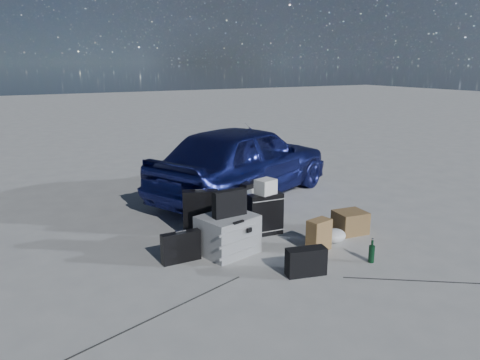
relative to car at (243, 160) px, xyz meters
name	(u,v)px	position (x,y,z in m)	size (l,w,h in m)	color
ground	(281,256)	(-0.82, -2.29, -0.59)	(60.00, 60.00, 0.00)	#B3B4AF
car	(243,160)	(0.00, 0.00, 0.00)	(1.39, 3.44, 1.17)	navy
pelican_case	(228,234)	(-1.28, -1.91, -0.37)	(0.59, 0.49, 0.43)	gray
laptop_bag	(230,203)	(-1.26, -1.92, -0.01)	(0.39, 0.10, 0.29)	black
briefcase	(181,247)	(-1.83, -1.89, -0.42)	(0.43, 0.10, 0.33)	black
suitcase_left	(201,213)	(-1.30, -1.23, -0.31)	(0.43, 0.16, 0.56)	black
suitcase_right	(265,214)	(-0.61, -1.63, -0.33)	(0.44, 0.16, 0.52)	black
white_carton	(266,187)	(-0.61, -1.62, 0.03)	(0.23, 0.18, 0.18)	silver
duffel_bag	(248,205)	(-0.49, -1.01, -0.40)	(0.76, 0.33, 0.38)	black
flat_box_white	(248,189)	(-0.49, -0.99, -0.17)	(0.40, 0.30, 0.07)	silver
flat_box_black	(249,184)	(-0.48, -0.99, -0.11)	(0.31, 0.22, 0.07)	black
kraft_bag	(319,235)	(-0.34, -2.34, -0.41)	(0.27, 0.16, 0.36)	olive
cardboard_box	(350,222)	(0.35, -2.09, -0.45)	(0.37, 0.32, 0.28)	brown
plastic_bag	(334,236)	(-0.03, -2.25, -0.50)	(0.30, 0.25, 0.16)	white
messenger_bag	(306,262)	(-0.86, -2.79, -0.45)	(0.40, 0.15, 0.28)	black
green_bottle	(372,251)	(-0.06, -2.89, -0.46)	(0.06, 0.06, 0.26)	black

